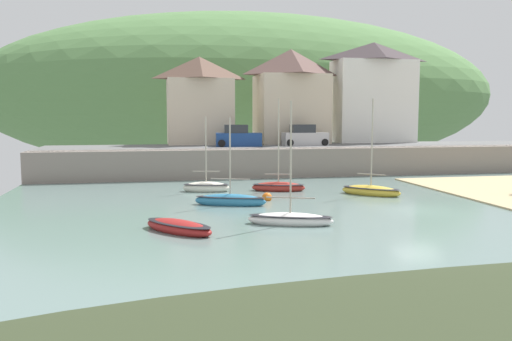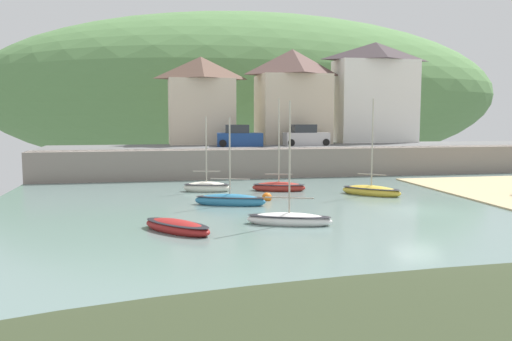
{
  "view_description": "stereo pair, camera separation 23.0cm",
  "coord_description": "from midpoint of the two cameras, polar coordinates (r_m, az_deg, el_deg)",
  "views": [
    {
      "loc": [
        -14.32,
        -26.36,
        5.26
      ],
      "look_at": [
        -7.92,
        5.77,
        1.77
      ],
      "focal_mm": 36.99,
      "sensor_mm": 36.0,
      "label": 1
    },
    {
      "loc": [
        -14.1,
        -26.4,
        5.26
      ],
      "look_at": [
        -7.92,
        5.77,
        1.77
      ],
      "focal_mm": 36.99,
      "sensor_mm": 36.0,
      "label": 2
    }
  ],
  "objects": [
    {
      "name": "waterfront_building_right",
      "position": [
        56.32,
        12.84,
        8.3
      ],
      "size": [
        8.46,
        4.35,
        10.22
      ],
      "color": "silver",
      "rests_on": "ground"
    },
    {
      "name": "sailboat_white_hull",
      "position": [
        36.35,
        -5.19,
        -1.8
      ],
      "size": [
        3.4,
        1.98,
        5.31
      ],
      "rotation": [
        0.0,
        0.0,
        -0.23
      ],
      "color": "silver",
      "rests_on": "ground"
    },
    {
      "name": "sailboat_blue_trim",
      "position": [
        24.08,
        -8.27,
        -6.05
      ],
      "size": [
        3.54,
        3.82,
        0.72
      ],
      "rotation": [
        0.0,
        0.0,
        -0.86
      ],
      "color": "maroon",
      "rests_on": "ground"
    },
    {
      "name": "waterfront_building_left",
      "position": [
        51.8,
        -5.83,
        7.63
      ],
      "size": [
        6.51,
        4.83,
        8.4
      ],
      "color": "beige",
      "rests_on": "ground"
    },
    {
      "name": "hillside_backdrop",
      "position": [
        82.89,
        -0.89,
        8.23
      ],
      "size": [
        80.0,
        44.0,
        23.93
      ],
      "color": "#578549",
      "rests_on": "ground"
    },
    {
      "name": "sailboat_tall_mast",
      "position": [
        30.78,
        -2.62,
        -3.22
      ],
      "size": [
        4.3,
        2.4,
        5.29
      ],
      "rotation": [
        0.0,
        0.0,
        -0.36
      ],
      "color": "teal",
      "rests_on": "ground"
    },
    {
      "name": "waterfront_building_centre",
      "position": [
        53.4,
        4.07,
        8.09
      ],
      "size": [
        7.03,
        6.19,
        9.32
      ],
      "color": "beige",
      "rests_on": "ground"
    },
    {
      "name": "parked_car_near_slipway",
      "position": [
        47.73,
        -1.69,
        3.61
      ],
      "size": [
        4.25,
        2.11,
        1.95
      ],
      "rotation": [
        0.0,
        0.0,
        -0.1
      ],
      "color": "navy",
      "rests_on": "ground"
    },
    {
      "name": "parked_car_by_wall",
      "position": [
        49.11,
        5.53,
        3.65
      ],
      "size": [
        4.11,
        1.82,
        1.95
      ],
      "rotation": [
        0.0,
        0.0,
        0.01
      ],
      "color": "#B6B4B6",
      "rests_on": "ground"
    },
    {
      "name": "mooring_buoy",
      "position": [
        32.44,
        1.39,
        -2.93
      ],
      "size": [
        0.61,
        0.61,
        0.61
      ],
      "color": "orange",
      "rests_on": "ground"
    },
    {
      "name": "fishing_boat_green",
      "position": [
        35.42,
        12.53,
        -2.14
      ],
      "size": [
        3.8,
        3.68,
        6.46
      ],
      "rotation": [
        0.0,
        0.0,
        -0.75
      ],
      "color": "gold",
      "rests_on": "ground"
    },
    {
      "name": "sailboat_far_left",
      "position": [
        25.44,
        3.87,
        -5.26
      ],
      "size": [
        4.26,
        2.51,
        6.07
      ],
      "rotation": [
        0.0,
        0.0,
        -0.35
      ],
      "color": "white",
      "rests_on": "ground"
    },
    {
      "name": "quay_seawall",
      "position": [
        46.29,
        7.06,
        1.19
      ],
      "size": [
        48.0,
        9.4,
        2.4
      ],
      "color": "gray",
      "rests_on": "ground"
    },
    {
      "name": "sailboat_nearest_shore",
      "position": [
        36.53,
        2.65,
        -1.76
      ],
      "size": [
        3.89,
        2.26,
        6.54
      ],
      "rotation": [
        0.0,
        0.0,
        -0.28
      ],
      "color": "#9F2921",
      "rests_on": "ground"
    }
  ]
}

